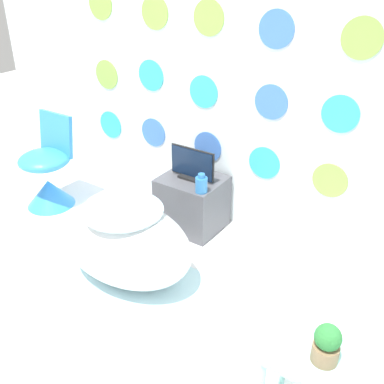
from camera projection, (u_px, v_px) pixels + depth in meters
The scene contains 10 objects.
ground_plane at pixel (32, 350), 2.66m from camera, with size 12.00×12.00×0.00m, color white.
wall_back_dotted at pixel (210, 66), 3.45m from camera, with size 4.84×0.05×2.60m.
rug at pixel (128, 282), 3.20m from camera, with size 1.02×0.78×0.01m.
bathtub at pixel (126, 242), 3.14m from camera, with size 1.03×0.67×0.56m.
chair at pixel (48, 177), 4.05m from camera, with size 0.45×0.45×0.83m.
tv_cabinet at pixel (192, 202), 3.75m from camera, with size 0.50×0.44×0.45m.
tv at pixel (192, 165), 3.59m from camera, with size 0.40×0.12×0.26m.
vase at pixel (201, 184), 3.41m from camera, with size 0.09×0.09×0.15m.
side_table at pixel (321, 372), 2.07m from camera, with size 0.50×0.34×0.46m.
potted_plant_left at pixel (327, 344), 1.98m from camera, with size 0.12×0.12×0.20m.
Camera 1 is at (1.84, -1.04, 2.09)m, focal length 42.00 mm.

